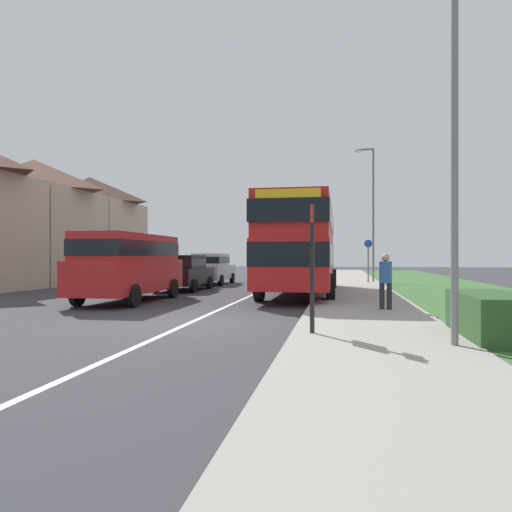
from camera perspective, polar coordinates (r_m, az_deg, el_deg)
name	(u,v)px	position (r m, az deg, el deg)	size (l,w,h in m)	color
ground_plane	(190,323)	(11.29, -8.14, -8.15)	(120.00, 120.00, 0.00)	#38383D
lane_marking_centre	(252,295)	(19.00, -0.50, -4.82)	(0.14, 60.00, 0.01)	silver
pavement_near_side	(359,300)	(16.69, 12.56, -5.29)	(3.20, 68.00, 0.12)	#9E998E
grass_verge_seaward	(491,303)	(17.41, 26.90, -5.14)	(6.00, 68.00, 0.08)	#3D6B33
roadside_hedge	(492,318)	(9.70, 27.01, -6.81)	(1.10, 2.53, 0.90)	#2D5128
double_decker_bus	(301,243)	(18.94, 5.53, 1.64)	(2.80, 9.86, 3.70)	red
parked_van_red	(130,262)	(16.86, -15.26, -0.71)	(2.11, 5.55, 2.35)	#B21E1E
parked_car_black	(184,271)	(21.76, -8.88, -1.84)	(1.93, 4.03, 1.64)	black
parked_car_silver	(211,268)	(26.31, -5.50, -1.42)	(1.95, 4.29, 1.74)	#B7B7BC
pedestrian_at_stop	(386,278)	(13.38, 15.63, -2.68)	(0.34, 0.34, 1.67)	#23232D
bus_stop_sign	(312,259)	(8.99, 6.92, -0.38)	(0.09, 0.52, 2.60)	black
cycle_route_sign	(368,259)	(26.91, 13.61, -0.37)	(0.44, 0.08, 2.52)	slate
street_lamp_near	(449,67)	(8.94, 22.57, 20.64)	(1.14, 0.20, 8.38)	slate
street_lamp_mid	(372,206)	(28.08, 14.00, 5.93)	(1.14, 0.20, 7.89)	slate
house_terrace_far_side	(34,222)	(29.60, -25.63, 3.83)	(6.17, 17.86, 7.15)	#C1A88E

